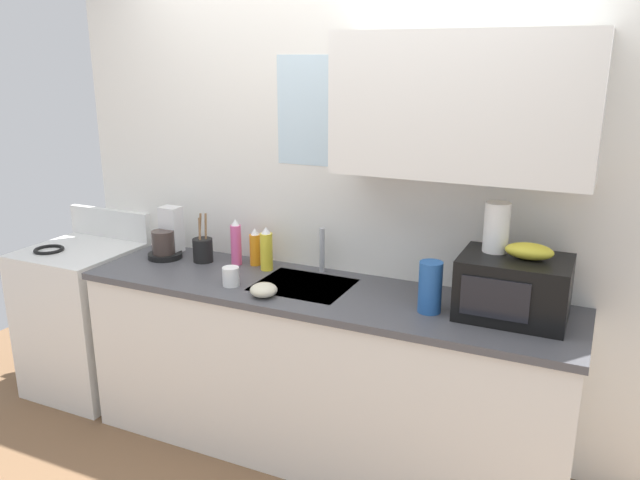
# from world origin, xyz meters

# --- Properties ---
(kitchen_wall_assembly) EXTENTS (3.24, 0.42, 2.50)m
(kitchen_wall_assembly) POSITION_xyz_m (0.13, 0.30, 1.37)
(kitchen_wall_assembly) COLOR white
(kitchen_wall_assembly) RESTS_ON ground
(counter_unit) EXTENTS (2.47, 0.63, 0.90)m
(counter_unit) POSITION_xyz_m (-0.00, 0.00, 0.46)
(counter_unit) COLOR white
(counter_unit) RESTS_ON ground
(sink_faucet) EXTENTS (0.03, 0.03, 0.24)m
(sink_faucet) POSITION_xyz_m (-0.10, 0.24, 1.02)
(sink_faucet) COLOR #B2B5BA
(sink_faucet) RESTS_ON counter_unit
(stove_range) EXTENTS (0.60, 0.60, 1.08)m
(stove_range) POSITION_xyz_m (-1.58, 0.00, 0.46)
(stove_range) COLOR white
(stove_range) RESTS_ON ground
(microwave) EXTENTS (0.46, 0.35, 0.27)m
(microwave) POSITION_xyz_m (0.90, 0.05, 1.04)
(microwave) COLOR black
(microwave) RESTS_ON counter_unit
(banana_bunch) EXTENTS (0.20, 0.11, 0.07)m
(banana_bunch) POSITION_xyz_m (0.95, 0.05, 1.20)
(banana_bunch) COLOR gold
(banana_bunch) RESTS_ON microwave
(paper_towel_roll) EXTENTS (0.11, 0.11, 0.22)m
(paper_towel_roll) POSITION_xyz_m (0.80, 0.10, 1.28)
(paper_towel_roll) COLOR white
(paper_towel_roll) RESTS_ON microwave
(coffee_maker) EXTENTS (0.19, 0.21, 0.28)m
(coffee_maker) POSITION_xyz_m (-1.00, 0.11, 1.00)
(coffee_maker) COLOR black
(coffee_maker) RESTS_ON counter_unit
(dish_soap_bottle_yellow) EXTENTS (0.07, 0.07, 0.23)m
(dish_soap_bottle_yellow) POSITION_xyz_m (-0.38, 0.15, 1.01)
(dish_soap_bottle_yellow) COLOR yellow
(dish_soap_bottle_yellow) RESTS_ON counter_unit
(dish_soap_bottle_orange) EXTENTS (0.06, 0.06, 0.21)m
(dish_soap_bottle_orange) POSITION_xyz_m (-0.48, 0.19, 1.00)
(dish_soap_bottle_orange) COLOR orange
(dish_soap_bottle_orange) RESTS_ON counter_unit
(dish_soap_bottle_pink) EXTENTS (0.06, 0.06, 0.25)m
(dish_soap_bottle_pink) POSITION_xyz_m (-0.58, 0.16, 1.02)
(dish_soap_bottle_pink) COLOR #E55999
(dish_soap_bottle_pink) RESTS_ON counter_unit
(cereal_canister) EXTENTS (0.10, 0.10, 0.23)m
(cereal_canister) POSITION_xyz_m (0.56, -0.05, 1.02)
(cereal_canister) COLOR #2659A5
(cereal_canister) RESTS_ON counter_unit
(mug_white) EXTENTS (0.08, 0.08, 0.09)m
(mug_white) POSITION_xyz_m (-0.42, -0.14, 0.95)
(mug_white) COLOR white
(mug_white) RESTS_ON counter_unit
(utensil_crock) EXTENTS (0.11, 0.11, 0.27)m
(utensil_crock) POSITION_xyz_m (-0.77, 0.12, 0.97)
(utensil_crock) COLOR black
(utensil_crock) RESTS_ON counter_unit
(small_bowl) EXTENTS (0.13, 0.13, 0.06)m
(small_bowl) POSITION_xyz_m (-0.20, -0.20, 0.93)
(small_bowl) COLOR beige
(small_bowl) RESTS_ON counter_unit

